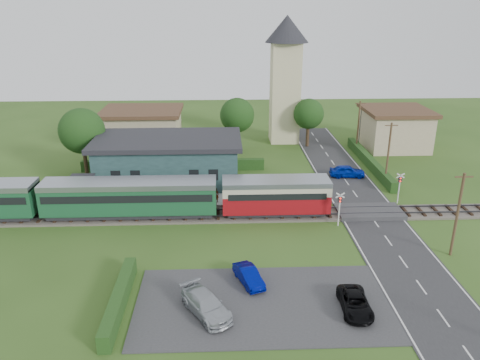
{
  "coord_description": "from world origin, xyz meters",
  "views": [
    {
      "loc": [
        -4.03,
        -38.4,
        18.91
      ],
      "look_at": [
        -2.36,
        4.0,
        2.93
      ],
      "focal_mm": 35.0,
      "sensor_mm": 36.0,
      "label": 1
    }
  ],
  "objects_px": {
    "house_west": "(143,129)",
    "crossing_signal_far": "(400,184)",
    "station_building": "(169,161)",
    "car_on_road": "(347,171)",
    "crossing_signal_near": "(340,204)",
    "church_tower": "(286,70)",
    "car_park_silver": "(206,304)",
    "car_park_dark": "(355,303)",
    "pedestrian_near": "(216,195)",
    "house_east": "(395,128)",
    "car_park_blue": "(249,276)",
    "equipment_hut": "(82,189)",
    "train": "(95,197)",
    "pedestrian_far": "(104,195)"
  },
  "relations": [
    {
      "from": "train",
      "to": "pedestrian_far",
      "type": "xyz_separation_m",
      "value": [
        0.04,
        2.74,
        -0.88
      ]
    },
    {
      "from": "train",
      "to": "crossing_signal_near",
      "type": "xyz_separation_m",
      "value": [
        22.25,
        -2.41,
        -0.04
      ]
    },
    {
      "from": "crossing_signal_near",
      "to": "crossing_signal_far",
      "type": "bearing_deg",
      "value": 33.69
    },
    {
      "from": "car_park_silver",
      "to": "car_park_dark",
      "type": "xyz_separation_m",
      "value": [
        9.73,
        -0.07,
        -0.11
      ]
    },
    {
      "from": "train",
      "to": "car_park_blue",
      "type": "height_order",
      "value": "train"
    },
    {
      "from": "church_tower",
      "to": "crossing_signal_far",
      "type": "xyz_separation_m",
      "value": [
        8.6,
        -23.61,
        -8.08
      ]
    },
    {
      "from": "car_park_dark",
      "to": "equipment_hut",
      "type": "bearing_deg",
      "value": 143.18
    },
    {
      "from": "pedestrian_near",
      "to": "car_park_silver",
      "type": "bearing_deg",
      "value": 94.95
    },
    {
      "from": "station_building",
      "to": "train",
      "type": "relative_size",
      "value": 0.37
    },
    {
      "from": "house_east",
      "to": "car_park_silver",
      "type": "height_order",
      "value": "house_east"
    },
    {
      "from": "crossing_signal_near",
      "to": "car_on_road",
      "type": "height_order",
      "value": "crossing_signal_near"
    },
    {
      "from": "crossing_signal_far",
      "to": "pedestrian_far",
      "type": "relative_size",
      "value": 1.94
    },
    {
      "from": "equipment_hut",
      "to": "car_on_road",
      "type": "relative_size",
      "value": 0.63
    },
    {
      "from": "pedestrian_far",
      "to": "crossing_signal_far",
      "type": "bearing_deg",
      "value": -88.14
    },
    {
      "from": "church_tower",
      "to": "crossing_signal_far",
      "type": "height_order",
      "value": "church_tower"
    },
    {
      "from": "crossing_signal_near",
      "to": "car_park_blue",
      "type": "bearing_deg",
      "value": -133.63
    },
    {
      "from": "station_building",
      "to": "house_west",
      "type": "distance_m",
      "value": 14.87
    },
    {
      "from": "church_tower",
      "to": "pedestrian_near",
      "type": "distance_m",
      "value": 27.06
    },
    {
      "from": "equipment_hut",
      "to": "crossing_signal_near",
      "type": "height_order",
      "value": "crossing_signal_near"
    },
    {
      "from": "station_building",
      "to": "house_east",
      "type": "height_order",
      "value": "house_east"
    },
    {
      "from": "car_park_silver",
      "to": "station_building",
      "type": "bearing_deg",
      "value": 70.1
    },
    {
      "from": "station_building",
      "to": "train",
      "type": "height_order",
      "value": "station_building"
    },
    {
      "from": "house_east",
      "to": "church_tower",
      "type": "bearing_deg",
      "value": 165.07
    },
    {
      "from": "train",
      "to": "car_park_blue",
      "type": "bearing_deg",
      "value": -40.25
    },
    {
      "from": "crossing_signal_near",
      "to": "house_west",
      "type": "bearing_deg",
      "value": 130.11
    },
    {
      "from": "train",
      "to": "crossing_signal_near",
      "type": "distance_m",
      "value": 22.38
    },
    {
      "from": "equipment_hut",
      "to": "station_building",
      "type": "height_order",
      "value": "station_building"
    },
    {
      "from": "car_park_dark",
      "to": "house_west",
      "type": "bearing_deg",
      "value": 119.31
    },
    {
      "from": "car_on_road",
      "to": "car_park_blue",
      "type": "distance_m",
      "value": 25.19
    },
    {
      "from": "house_west",
      "to": "crossing_signal_far",
      "type": "distance_m",
      "value": 35.26
    },
    {
      "from": "train",
      "to": "crossing_signal_near",
      "type": "height_order",
      "value": "train"
    },
    {
      "from": "pedestrian_near",
      "to": "pedestrian_far",
      "type": "relative_size",
      "value": 0.9
    },
    {
      "from": "pedestrian_far",
      "to": "house_west",
      "type": "bearing_deg",
      "value": 0.24
    },
    {
      "from": "car_park_dark",
      "to": "pedestrian_near",
      "type": "xyz_separation_m",
      "value": [
        -9.23,
        17.42,
        0.58
      ]
    },
    {
      "from": "house_east",
      "to": "car_park_dark",
      "type": "bearing_deg",
      "value": -112.73
    },
    {
      "from": "train",
      "to": "car_park_dark",
      "type": "relative_size",
      "value": 10.95
    },
    {
      "from": "church_tower",
      "to": "pedestrian_far",
      "type": "height_order",
      "value": "church_tower"
    },
    {
      "from": "church_tower",
      "to": "pedestrian_far",
      "type": "distance_m",
      "value": 32.47
    },
    {
      "from": "train",
      "to": "car_park_silver",
      "type": "xyz_separation_m",
      "value": [
        10.62,
        -14.94,
        -1.43
      ]
    },
    {
      "from": "equipment_hut",
      "to": "pedestrian_near",
      "type": "bearing_deg",
      "value": -3.37
    },
    {
      "from": "station_building",
      "to": "car_on_road",
      "type": "bearing_deg",
      "value": 3.5
    },
    {
      "from": "equipment_hut",
      "to": "pedestrian_far",
      "type": "distance_m",
      "value": 2.28
    },
    {
      "from": "house_east",
      "to": "pedestrian_near",
      "type": "bearing_deg",
      "value": -141.63
    },
    {
      "from": "train",
      "to": "car_on_road",
      "type": "relative_size",
      "value": 10.68
    },
    {
      "from": "house_west",
      "to": "car_park_dark",
      "type": "distance_m",
      "value": 42.77
    },
    {
      "from": "station_building",
      "to": "pedestrian_far",
      "type": "relative_size",
      "value": 9.47
    },
    {
      "from": "house_east",
      "to": "station_building",
      "type": "bearing_deg",
      "value": -156.56
    },
    {
      "from": "crossing_signal_near",
      "to": "church_tower",
      "type": "bearing_deg",
      "value": 92.82
    },
    {
      "from": "car_park_blue",
      "to": "pedestrian_far",
      "type": "xyz_separation_m",
      "value": [
        -13.54,
        14.24,
        0.64
      ]
    },
    {
      "from": "church_tower",
      "to": "pedestrian_near",
      "type": "bearing_deg",
      "value": -112.43
    }
  ]
}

